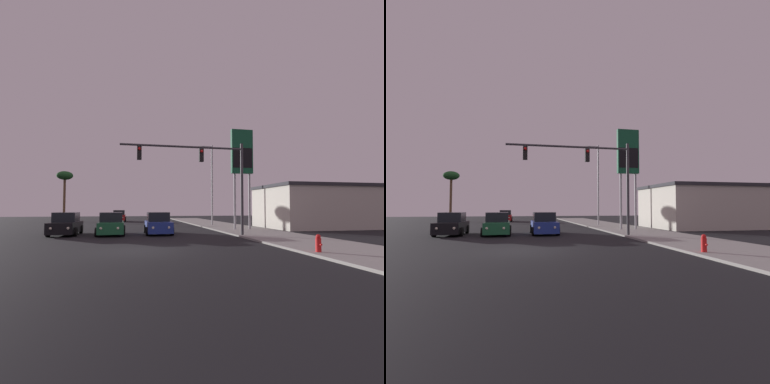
{
  "view_description": "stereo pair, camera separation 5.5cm",
  "coord_description": "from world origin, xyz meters",
  "views": [
    {
      "loc": [
        -0.49,
        -14.44,
        2.02
      ],
      "look_at": [
        4.51,
        9.11,
        3.3
      ],
      "focal_mm": 28.0,
      "sensor_mm": 36.0,
      "label": 1
    },
    {
      "loc": [
        -0.44,
        -14.45,
        2.02
      ],
      "look_at": [
        4.51,
        9.11,
        3.3
      ],
      "focal_mm": 28.0,
      "sensor_mm": 36.0,
      "label": 2
    }
  ],
  "objects": [
    {
      "name": "ground_plane",
      "position": [
        0.0,
        0.0,
        0.0
      ],
      "size": [
        120.0,
        120.0,
        0.0
      ],
      "primitive_type": "plane",
      "color": "black"
    },
    {
      "name": "sidewalk_right",
      "position": [
        9.5,
        10.0,
        0.06
      ],
      "size": [
        5.0,
        60.0,
        0.12
      ],
      "color": "gray",
      "rests_on": "ground"
    },
    {
      "name": "building_gas_station",
      "position": [
        18.0,
        12.84,
        2.16
      ],
      "size": [
        10.3,
        8.3,
        4.3
      ],
      "color": "beige",
      "rests_on": "ground"
    },
    {
      "name": "car_green",
      "position": [
        -1.75,
        8.81,
        0.76
      ],
      "size": [
        2.04,
        4.33,
        1.68
      ],
      "rotation": [
        0.0,
        0.0,
        3.17
      ],
      "color": "#195933",
      "rests_on": "ground"
    },
    {
      "name": "car_black",
      "position": [
        -5.05,
        9.38,
        0.76
      ],
      "size": [
        2.04,
        4.33,
        1.68
      ],
      "rotation": [
        0.0,
        0.0,
        3.12
      ],
      "color": "black",
      "rests_on": "ground"
    },
    {
      "name": "car_blue",
      "position": [
        1.76,
        8.79,
        0.76
      ],
      "size": [
        2.04,
        4.31,
        1.68
      ],
      "rotation": [
        0.0,
        0.0,
        3.15
      ],
      "color": "navy",
      "rests_on": "ground"
    },
    {
      "name": "car_red",
      "position": [
        -1.86,
        31.65,
        0.76
      ],
      "size": [
        2.04,
        4.32,
        1.68
      ],
      "rotation": [
        0.0,
        0.0,
        3.13
      ],
      "color": "maroon",
      "rests_on": "ground"
    },
    {
      "name": "traffic_light_mast",
      "position": [
        4.86,
        5.59,
        4.79
      ],
      "size": [
        8.61,
        0.36,
        6.5
      ],
      "color": "#38383D",
      "rests_on": "sidewalk_right"
    },
    {
      "name": "street_lamp",
      "position": [
        8.59,
        18.06,
        5.12
      ],
      "size": [
        1.74,
        0.24,
        9.0
      ],
      "color": "#99999E",
      "rests_on": "sidewalk_right"
    },
    {
      "name": "gas_station_sign",
      "position": [
        9.52,
        10.93,
        6.62
      ],
      "size": [
        2.0,
        0.42,
        9.0
      ],
      "color": "#99999E",
      "rests_on": "sidewalk_right"
    },
    {
      "name": "fire_hydrant",
      "position": [
        7.55,
        -2.85,
        0.49
      ],
      "size": [
        0.24,
        0.34,
        0.76
      ],
      "color": "red",
      "rests_on": "sidewalk_right"
    },
    {
      "name": "palm_tree_far",
      "position": [
        -10.06,
        34.0,
        6.58
      ],
      "size": [
        2.4,
        2.4,
        7.61
      ],
      "color": "brown",
      "rests_on": "ground"
    }
  ]
}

